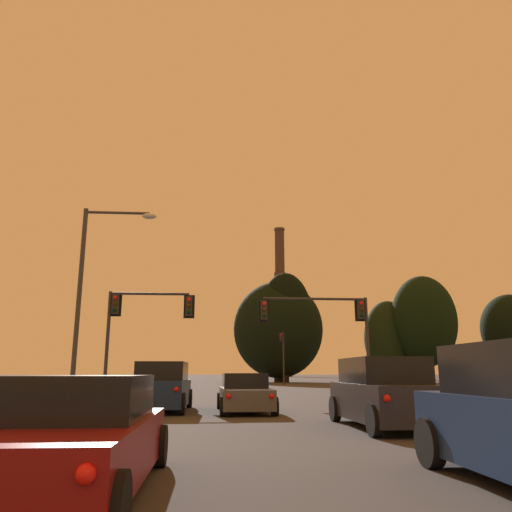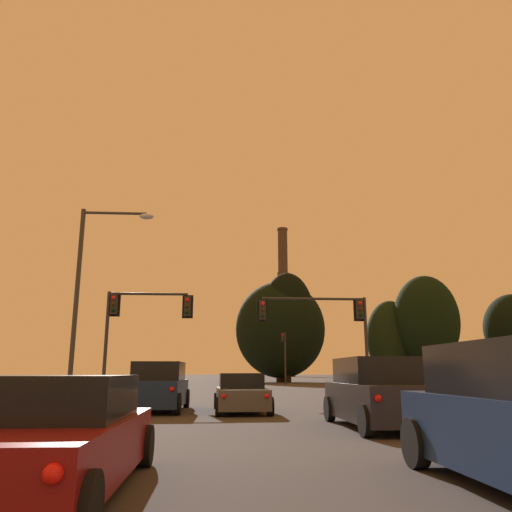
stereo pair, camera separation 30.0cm
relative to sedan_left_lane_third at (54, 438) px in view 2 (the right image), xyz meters
The scene contains 13 objects.
sedan_left_lane_third is the anchor object (origin of this frame).
suv_left_lane_front 13.60m from the sedan_left_lane_third, 91.66° to the left, with size 2.15×4.92×1.86m.
sedan_center_lane_front 13.21m from the sedan_left_lane_third, 77.80° to the left, with size 2.10×4.75×1.43m.
suv_right_lane_second 9.54m from the sedan_left_lane_third, 48.42° to the left, with size 2.14×4.92×1.86m.
traffic_light_overhead_right 21.93m from the sedan_left_lane_third, 68.88° to the left, with size 6.13×0.50×5.49m.
traffic_light_overhead_left 20.37m from the sedan_left_lane_third, 97.13° to the left, with size 4.63×0.50×5.62m.
traffic_light_far_right 56.96m from the sedan_left_lane_third, 80.16° to the left, with size 0.78×0.50×6.36m.
street_lamp 15.97m from the sedan_left_lane_third, 103.96° to the left, with size 3.20×0.36×8.52m.
smokestack 165.80m from the sedan_left_lane_third, 82.09° to the left, with size 7.46×7.46×51.37m.
treeline_center_left 72.37m from the sedan_left_lane_third, 67.95° to the left, with size 7.25×6.53×11.97m.
treeline_center_right 72.15m from the sedan_left_lane_third, 63.82° to the left, with size 9.45×8.50×15.38m.
treeline_far_right 70.05m from the sedan_left_lane_third, 81.15° to the left, with size 13.48×12.13×15.03m.
treeline_far_left 68.87m from the sedan_left_lane_third, 80.17° to the left, with size 8.34×7.51×16.18m.
Camera 2 is at (-0.97, -0.54, 1.47)m, focal length 35.00 mm.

